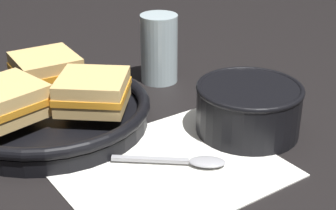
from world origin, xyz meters
TOP-DOWN VIEW (x-y plane):
  - ground_plane at (0.00, 0.00)m, footprint 4.00×4.00m
  - napkin at (-0.03, -0.07)m, footprint 0.29×0.25m
  - soup_bowl at (0.12, -0.05)m, footprint 0.16×0.16m
  - spoon at (-0.00, -0.08)m, footprint 0.13×0.10m
  - skillet at (-0.12, 0.12)m, footprint 0.30×0.30m
  - sandwich_near_left at (-0.19, 0.11)m, footprint 0.12×0.12m
  - sandwich_near_right at (-0.07, 0.07)m, footprint 0.14×0.14m
  - sandwich_far_left at (-0.10, 0.19)m, footprint 0.10×0.10m
  - drinking_glass at (0.11, 0.19)m, footprint 0.07×0.07m

SIDE VIEW (x-z plane):
  - ground_plane at x=0.00m, z-range 0.00..0.00m
  - napkin at x=-0.03m, z-range 0.00..0.00m
  - spoon at x=0.00m, z-range 0.00..0.01m
  - skillet at x=-0.12m, z-range 0.00..0.04m
  - soup_bowl at x=0.12m, z-range 0.00..0.08m
  - drinking_glass at x=0.11m, z-range 0.00..0.12m
  - sandwich_near_left at x=-0.19m, z-range 0.04..0.09m
  - sandwich_near_right at x=-0.07m, z-range 0.04..0.09m
  - sandwich_far_left at x=-0.10m, z-range 0.04..0.09m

